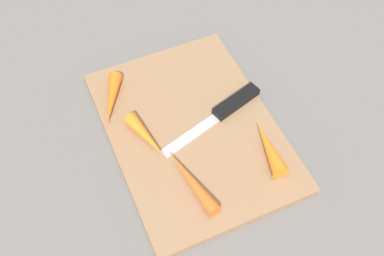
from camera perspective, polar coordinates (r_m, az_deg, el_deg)
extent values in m
plane|color=slate|center=(0.75, 0.00, -0.52)|extent=(1.40, 1.40, 0.00)
cube|color=#99704C|center=(0.75, 0.00, -0.26)|extent=(0.36, 0.26, 0.01)
cube|color=#B7B7BC|center=(0.73, -0.18, -0.94)|extent=(0.05, 0.11, 0.00)
cube|color=black|center=(0.77, 5.53, 3.30)|extent=(0.05, 0.09, 0.01)
cone|color=orange|center=(0.77, -10.01, 3.53)|extent=(0.10, 0.07, 0.02)
cone|color=orange|center=(0.68, -0.11, -6.56)|extent=(0.12, 0.04, 0.02)
cone|color=orange|center=(0.72, -5.74, -1.03)|extent=(0.09, 0.05, 0.02)
cone|color=orange|center=(0.71, 9.57, -2.44)|extent=(0.10, 0.04, 0.03)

